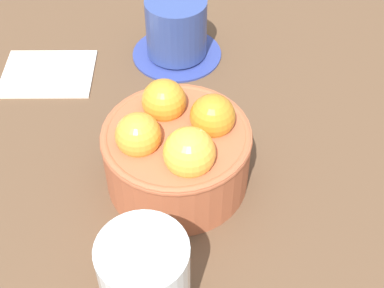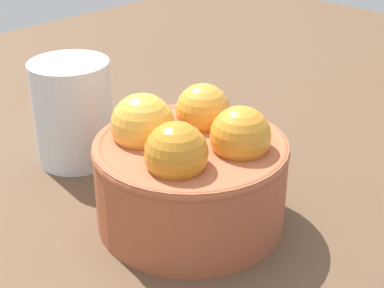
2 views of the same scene
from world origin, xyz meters
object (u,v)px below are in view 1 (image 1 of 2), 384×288
Objects in this scene: water_glass at (151,282)px; folded_napkin at (48,73)px; coffee_cup at (176,31)px; terracotta_bowl at (177,150)px.

folded_napkin is (-20.06, 30.21, -4.61)cm from water_glass.
terracotta_bowl is at bearing -80.10° from coffee_cup.
water_glass is at bearing -83.54° from coffee_cup.
water_glass is (0.40, -15.23, 0.24)cm from terracotta_bowl.
coffee_cup is at bearing 96.46° from water_glass.
terracotta_bowl is 25.10cm from folded_napkin.
coffee_cup is 1.02× the size of folded_napkin.
water_glass is at bearing -88.50° from terracotta_bowl.
coffee_cup reaches higher than folded_napkin.
water_glass is (4.17, -36.85, 1.08)cm from coffee_cup.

